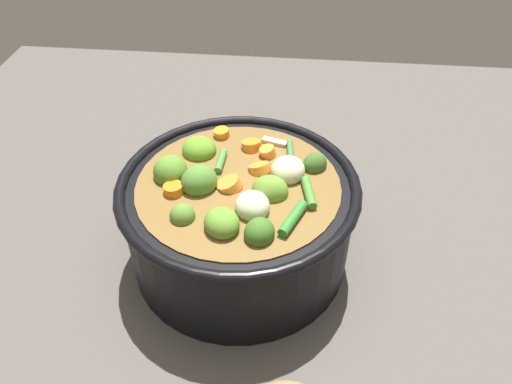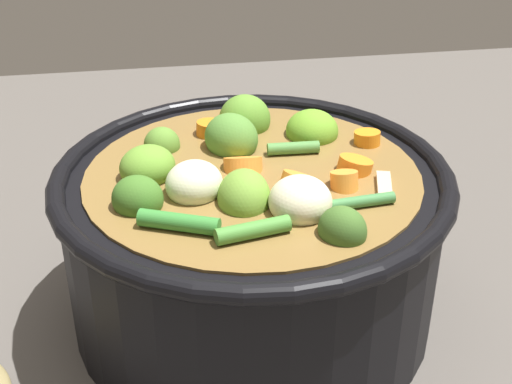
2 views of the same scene
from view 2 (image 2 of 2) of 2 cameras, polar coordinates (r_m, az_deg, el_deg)
ground_plane at (r=0.54m, az=-0.26°, el=-9.42°), size 1.10×1.10×0.00m
cooking_pot at (r=0.50m, az=-0.30°, el=-3.66°), size 0.27×0.27×0.14m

